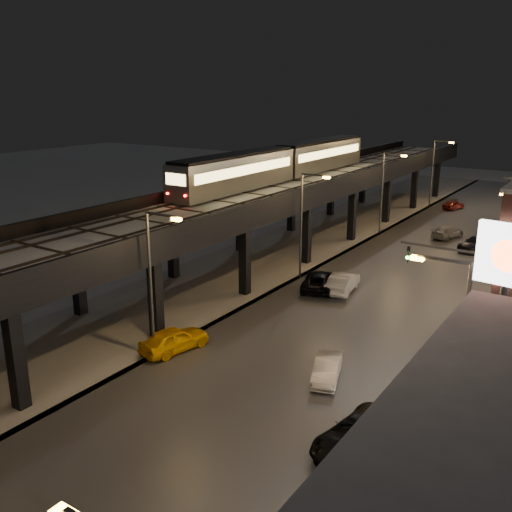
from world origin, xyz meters
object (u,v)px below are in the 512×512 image
Objects in this scene: car_mid_silver at (319,281)px; car_far_white at (453,205)px; car_near_white at (343,283)px; car_onc_silver at (327,370)px; car_onc_dark at (358,437)px; sign_citgo at (504,292)px; subway_train at (283,162)px; car_onc_white at (478,244)px; car_taxi at (174,340)px; car_mid_dark at (447,233)px.

car_far_white is (0.39, 37.97, -0.11)m from car_mid_silver.
car_near_white reaches higher than car_onc_silver.
car_far_white is 51.48m from car_onc_silver.
sign_citgo reaches higher than car_onc_dark.
subway_train is 9.19× the size of car_far_white.
car_onc_silver is 0.35× the size of sign_citgo.
subway_train is 21.19m from car_onc_white.
subway_train is at bearing 135.23° from car_onc_dark.
car_far_white is 57.08m from car_onc_dark.
car_onc_dark is at bearing 179.31° from car_taxi.
car_onc_white is at bearing 103.18° from sign_citgo.
car_taxi is 13.88m from car_onc_dark.
car_taxi is at bearing 66.06° from car_near_white.
car_near_white reaches higher than car_far_white.
car_near_white is (4.06, 15.46, 0.01)m from car_taxi.
car_mid_silver is at bearing -93.56° from car_onc_white.
subway_train is at bearing -67.99° from car_mid_silver.
car_near_white is 1.91m from car_mid_silver.
car_onc_white reaches higher than car_far_white.
car_onc_white is (6.07, 18.35, -0.04)m from car_near_white.
car_mid_silver is at bearing 99.98° from car_onc_silver.
car_taxi is at bearing 102.99° from car_far_white.
car_taxi is 15.12m from car_mid_silver.
car_mid_dark is at bearing 76.19° from car_onc_silver.
car_onc_dark is (4.07, -5.00, 0.10)m from car_onc_silver.
car_mid_dark is 35.31m from car_onc_silver.
car_onc_silver is (9.46, 1.91, -0.14)m from car_taxi.
sign_citgo is at bearing -44.43° from car_onc_silver.
car_onc_white is (18.51, 7.05, -7.54)m from subway_train.
sign_citgo is (27.00, -29.20, 0.13)m from subway_train.
car_onc_silver is at bearing 99.15° from car_mid_silver.
car_mid_dark is (2.16, 21.61, -0.12)m from car_near_white.
subway_train is 6.41× the size of car_onc_dark.
car_taxi reaches higher than car_onc_silver.
car_mid_silver is (2.21, 14.96, -0.04)m from car_taxi.
car_far_white is 0.96× the size of car_onc_silver.
car_onc_white is (3.90, -3.25, 0.08)m from car_mid_dark.
car_mid_silver reaches higher than car_onc_silver.
sign_citgo is (16.01, -55.36, 7.78)m from car_far_white.
car_onc_white is at bearing 69.74° from car_onc_silver.
car_far_white is at bearing -80.63° from car_taxi.
car_onc_white reaches higher than car_mid_dark.
subway_train is 29.03m from car_taxi.
sign_citgo reaches higher than car_mid_dark.
car_onc_dark is at bearing 102.20° from car_mid_silver.
car_onc_white is (7.91, 18.86, 0.00)m from car_mid_silver.
sign_citgo is at bearing -57.62° from car_onc_white.
sign_citgo is (18.61, -2.43, 7.63)m from car_taxi.
sign_citgo reaches higher than car_onc_silver.
car_mid_silver reaches higher than car_mid_dark.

